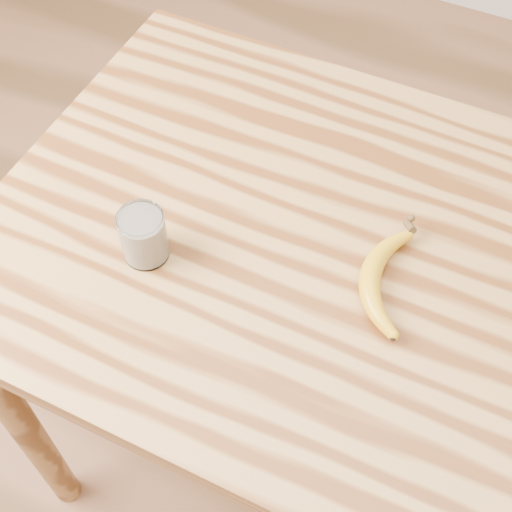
% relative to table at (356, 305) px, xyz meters
% --- Properties ---
extents(room, '(4.04, 4.04, 2.70)m').
position_rel_table_xyz_m(room, '(0.00, 0.00, 0.58)').
color(room, brown).
rests_on(room, ground).
extents(table, '(1.20, 0.80, 0.90)m').
position_rel_table_xyz_m(table, '(0.00, 0.00, 0.00)').
color(table, '#A7783C').
rests_on(table, ground).
extents(smoothie_glass, '(0.07, 0.07, 0.09)m').
position_rel_table_xyz_m(smoothie_glass, '(-0.31, -0.13, 0.17)').
color(smoothie_glass, white).
rests_on(smoothie_glass, table).
extents(banana, '(0.15, 0.28, 0.03)m').
position_rel_table_xyz_m(banana, '(0.02, -0.04, 0.15)').
color(banana, gold).
rests_on(banana, table).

